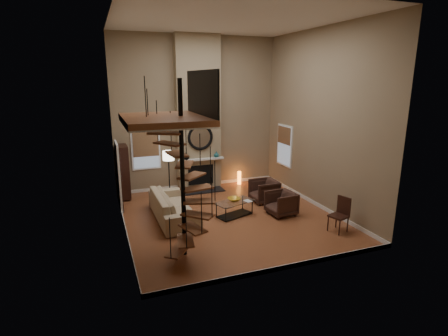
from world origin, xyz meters
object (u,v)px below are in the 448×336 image
object	(u,v)px
hutch	(123,172)
side_chair	(341,212)
armchair_far	(283,203)
accent_lamp	(239,178)
floor_lamp	(169,160)
armchair_near	(266,191)
sofa	(173,206)
coffee_table	(235,207)

from	to	relation	value
hutch	side_chair	bearing A→B (deg)	-42.47
armchair_far	accent_lamp	distance (m)	3.35
side_chair	accent_lamp	bearing A→B (deg)	100.00
armchair_far	floor_lamp	size ratio (longest dim) A/B	0.46
hutch	armchair_near	world-z (taller)	hutch
accent_lamp	sofa	bearing A→B (deg)	-141.57
armchair_near	coffee_table	distance (m)	1.70
hutch	sofa	bearing A→B (deg)	-63.51
hutch	armchair_near	bearing A→B (deg)	-23.69
armchair_near	floor_lamp	size ratio (longest dim) A/B	0.50
armchair_far	accent_lamp	xyz separation A→B (m)	(-0.04, 3.34, -0.10)
hutch	floor_lamp	world-z (taller)	hutch
sofa	floor_lamp	size ratio (longest dim) A/B	1.52
accent_lamp	floor_lamp	bearing A→B (deg)	-162.53
armchair_near	coffee_table	size ratio (longest dim) A/B	0.65
hutch	coffee_table	size ratio (longest dim) A/B	1.37
sofa	armchair_near	world-z (taller)	sofa
armchair_near	side_chair	size ratio (longest dim) A/B	0.90
armchair_far	coffee_table	world-z (taller)	armchair_far
hutch	floor_lamp	distance (m)	1.67
hutch	floor_lamp	size ratio (longest dim) A/B	1.05
hutch	armchair_near	size ratio (longest dim) A/B	2.11
armchair_far	side_chair	distance (m)	1.81
accent_lamp	armchair_near	bearing A→B (deg)	-87.54
sofa	armchair_far	size ratio (longest dim) A/B	3.28
sofa	coffee_table	xyz separation A→B (m)	(1.78, -0.43, -0.11)
sofa	coffee_table	world-z (taller)	sofa
sofa	armchair_far	xyz separation A→B (m)	(3.21, -0.83, -0.04)
coffee_table	floor_lamp	world-z (taller)	floor_lamp
sofa	coffee_table	size ratio (longest dim) A/B	1.98
floor_lamp	accent_lamp	bearing A→B (deg)	17.47
accent_lamp	side_chair	distance (m)	5.02
armchair_far	side_chair	bearing A→B (deg)	22.90
armchair_near	hutch	bearing A→B (deg)	-113.34
armchair_far	hutch	bearing A→B (deg)	-130.73
sofa	armchair_near	size ratio (longest dim) A/B	3.06
armchair_near	coffee_table	bearing A→B (deg)	-60.12
coffee_table	hutch	bearing A→B (deg)	136.67
hutch	armchair_far	size ratio (longest dim) A/B	2.26
sofa	floor_lamp	xyz separation A→B (m)	(0.25, 1.60, 1.02)
armchair_near	coffee_table	xyz separation A→B (m)	(-1.48, -0.84, -0.07)
side_chair	floor_lamp	bearing A→B (deg)	133.36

